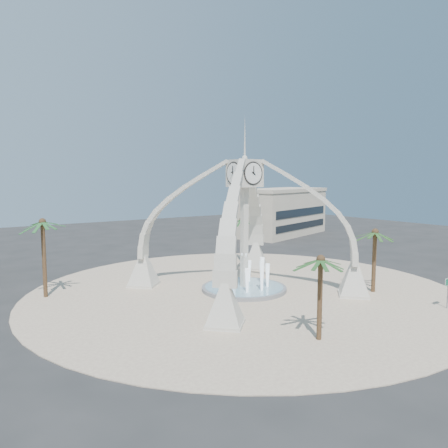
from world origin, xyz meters
TOP-DOWN VIEW (x-y plane):
  - ground at (0.00, 0.00)m, footprint 140.00×140.00m
  - plaza at (0.00, 0.00)m, footprint 40.00×40.00m
  - clock_tower at (-0.00, -0.00)m, footprint 17.94×17.94m
  - fountain at (0.00, 0.00)m, footprint 8.00×8.00m
  - building_ne at (30.00, 28.00)m, footprint 21.87×14.17m
  - palm_east at (9.64, -7.24)m, footprint 4.70×4.70m
  - palm_west at (-16.01, 8.23)m, footprint 4.65×4.65m
  - palm_north at (8.36, 11.63)m, footprint 4.03×4.03m
  - palm_south at (-3.50, -12.81)m, footprint 3.63×3.63m
  - street_sign at (10.21, -13.95)m, footprint 0.99×0.09m

SIDE VIEW (x-z plane):
  - ground at x=0.00m, z-range 0.00..0.00m
  - plaza at x=0.00m, z-range 0.00..0.06m
  - fountain at x=0.00m, z-range -1.52..2.10m
  - street_sign at x=10.21m, z-range 0.58..3.28m
  - building_ne at x=30.00m, z-range 0.01..8.61m
  - palm_north at x=8.36m, z-range 2.29..8.30m
  - palm_south at x=-3.50m, z-range 2.29..8.39m
  - palm_east at x=9.64m, z-range 2.38..8.82m
  - clock_tower at x=0.00m, z-range -1.66..14.64m
  - palm_west at x=-16.01m, z-range 2.92..10.46m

